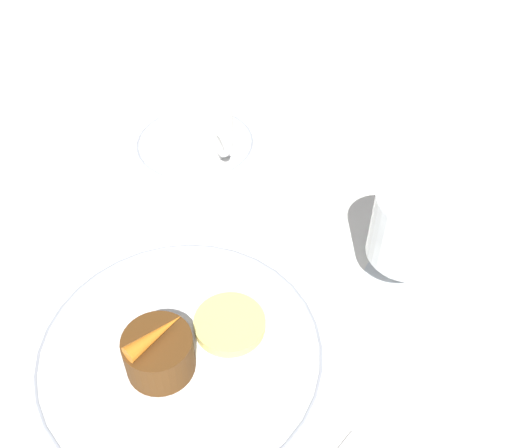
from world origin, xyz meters
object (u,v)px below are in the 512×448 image
dinner_plate (181,353)px  coffee_cup (197,122)px  wine_glass (410,232)px  dessert_cake (159,353)px

dinner_plate → coffee_cup: 0.31m
coffee_cup → wine_glass: size_ratio=1.02×
coffee_cup → wine_glass: wine_glass is taller
dinner_plate → dessert_cake: 0.03m
coffee_cup → wine_glass: (0.30, 0.06, 0.03)m
dessert_cake → coffee_cup: bearing=143.0°
coffee_cup → dinner_plate: bearing=-34.2°
dinner_plate → wine_glass: wine_glass is taller
coffee_cup → dessert_cake: (0.26, -0.19, -0.01)m
dinner_plate → coffee_cup: (-0.25, 0.17, 0.03)m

